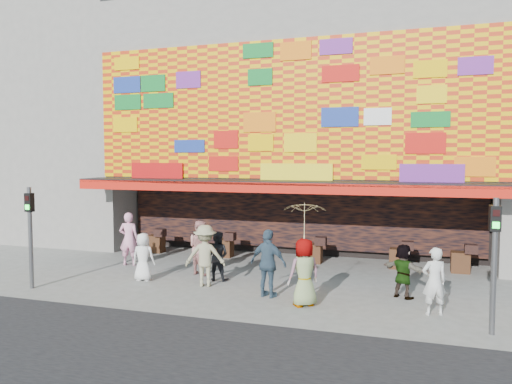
# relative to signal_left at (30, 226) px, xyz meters

# --- Properties ---
(ground) EXTENTS (90.00, 90.00, 0.00)m
(ground) POSITION_rel_signal_left_xyz_m (6.20, 1.50, -1.86)
(ground) COLOR slate
(ground) RESTS_ON ground
(shop_building) EXTENTS (15.20, 9.40, 10.00)m
(shop_building) POSITION_rel_signal_left_xyz_m (6.20, 9.68, 3.37)
(shop_building) COLOR gray
(shop_building) RESTS_ON ground
(neighbor_left) EXTENTS (11.00, 8.00, 12.00)m
(neighbor_left) POSITION_rel_signal_left_xyz_m (-6.80, 9.50, 4.14)
(neighbor_left) COLOR gray
(neighbor_left) RESTS_ON ground
(signal_left) EXTENTS (0.22, 0.20, 3.00)m
(signal_left) POSITION_rel_signal_left_xyz_m (0.00, 0.00, 0.00)
(signal_left) COLOR #59595B
(signal_left) RESTS_ON ground
(signal_right) EXTENTS (0.22, 0.20, 3.00)m
(signal_right) POSITION_rel_signal_left_xyz_m (12.40, 0.00, 0.00)
(signal_right) COLOR #59595B
(signal_right) RESTS_ON ground
(ped_a) EXTENTS (0.77, 0.53, 1.50)m
(ped_a) POSITION_rel_signal_left_xyz_m (2.66, 1.84, -1.11)
(ped_a) COLOR white
(ped_a) RESTS_ON ground
(ped_b) EXTENTS (0.79, 0.61, 1.90)m
(ped_b) POSITION_rel_signal_left_xyz_m (0.99, 3.65, -0.91)
(ped_b) COLOR pink
(ped_b) RESTS_ON ground
(ped_c) EXTENTS (0.77, 0.61, 1.55)m
(ped_c) POSITION_rel_signal_left_xyz_m (4.84, 2.60, -1.08)
(ped_c) COLOR black
(ped_c) RESTS_ON ground
(ped_d) EXTENTS (1.35, 1.02, 1.85)m
(ped_d) POSITION_rel_signal_left_xyz_m (4.77, 1.83, -0.94)
(ped_d) COLOR gray
(ped_d) RESTS_ON ground
(ped_e) EXTENTS (1.18, 0.71, 1.89)m
(ped_e) POSITION_rel_signal_left_xyz_m (6.91, 1.29, -0.92)
(ped_e) COLOR #384F63
(ped_e) RESTS_ON ground
(ped_f) EXTENTS (1.42, 1.07, 1.50)m
(ped_f) POSITION_rel_signal_left_xyz_m (10.46, 2.36, -1.11)
(ped_f) COLOR gray
(ped_f) RESTS_ON ground
(ped_g) EXTENTS (1.03, 0.99, 1.77)m
(ped_g) POSITION_rel_signal_left_xyz_m (8.04, 0.77, -0.97)
(ped_g) COLOR gray
(ped_g) RESTS_ON ground
(ped_h) EXTENTS (0.71, 0.59, 1.68)m
(ped_h) POSITION_rel_signal_left_xyz_m (11.23, 1.05, -1.02)
(ped_h) COLOR silver
(ped_h) RESTS_ON ground
(ped_i) EXTENTS (1.09, 1.02, 1.79)m
(ped_i) POSITION_rel_signal_left_xyz_m (3.99, 3.18, -0.96)
(ped_i) COLOR tan
(ped_i) RESTS_ON ground
(parasol) EXTENTS (1.40, 1.42, 1.96)m
(parasol) POSITION_rel_signal_left_xyz_m (8.04, 0.77, 0.35)
(parasol) COLOR #F5E19A
(parasol) RESTS_ON ground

